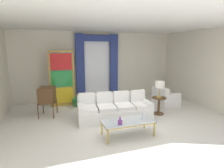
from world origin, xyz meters
The scene contains 15 objects.
ground_plane centered at (0.00, 0.00, 0.00)m, with size 16.00×16.00×0.00m, color white.
wall_rear centered at (0.00, 3.06, 1.50)m, with size 8.00×0.12×3.00m, color silver.
wall_right centered at (3.66, 0.60, 1.50)m, with size 0.12×7.00×3.00m, color silver.
ceiling_slab centered at (0.00, 0.80, 3.02)m, with size 8.00×7.60×0.04m, color white.
curtained_window centered at (-0.06, 2.89, 1.74)m, with size 2.00×0.17×2.70m.
couch_white_long centered at (-0.15, 0.39, 0.31)m, with size 2.41×1.13×0.86m.
coffee_table centered at (-0.22, -0.89, 0.37)m, with size 1.34×0.60×0.41m.
bottle_blue_decanter centered at (0.19, -0.96, 0.54)m, with size 0.08×0.08×0.33m.
bottle_crystal_tall centered at (-0.50, -1.04, 0.48)m, with size 0.11×0.11×0.20m.
vintage_tv centered at (-2.21, 1.30, 0.73)m, with size 0.64×0.69×1.35m.
armchair_white centered at (2.20, 0.95, 0.29)m, with size 0.87×0.87×0.80m.
stained_glass_divider centered at (-1.64, 2.33, 1.06)m, with size 0.95×0.05×2.20m.
peacock_figurine centered at (-1.10, 1.93, 0.22)m, with size 0.44×0.60×0.50m.
round_side_table centered at (1.47, 0.27, 0.36)m, with size 0.48×0.48×0.59m.
table_lamp_brass centered at (1.47, 0.27, 1.03)m, with size 0.32×0.32×0.57m.
Camera 1 is at (-2.04, -4.96, 2.22)m, focal length 29.04 mm.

